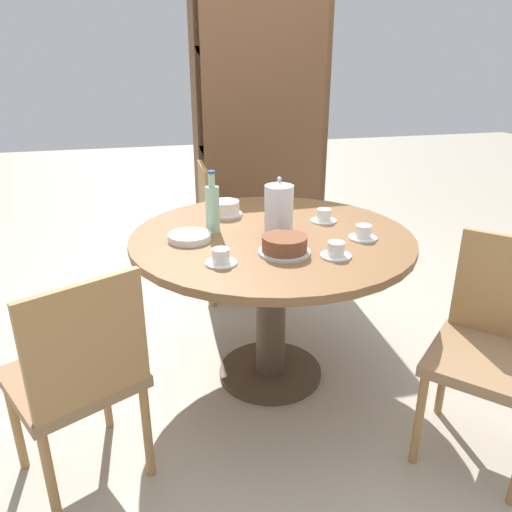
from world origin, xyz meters
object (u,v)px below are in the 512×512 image
object	(u,v)px
chair_b	(78,376)
bookshelf	(260,144)
coffee_pot	(279,207)
chair_a	(226,226)
chair_c	(493,346)
cup_d	(221,258)
cup_a	(336,251)
cake_second	(225,209)
cake_main	(284,245)
cup_c	(363,233)
water_bottle	(212,207)
cup_b	(324,216)

from	to	relation	value
chair_b	bookshelf	size ratio (longest dim) A/B	0.47
chair_b	coffee_pot	bearing A→B (deg)	-176.13
chair_a	coffee_pot	distance (m)	1.03
chair_c	cup_d	xyz separation A→B (m)	(-0.98, 0.40, 0.31)
chair_a	cup_d	distance (m)	1.32
cup_a	cake_second	bearing A→B (deg)	116.56
cake_main	cup_c	size ratio (longest dim) A/B	1.70
bookshelf	cake_main	xyz separation A→B (m)	(-0.34, -1.71, -0.12)
cake_main	cup_d	distance (m)	0.28
water_bottle	cake_main	bearing A→B (deg)	-54.99
coffee_pot	cup_c	size ratio (longest dim) A/B	2.02
cake_second	chair_a	bearing A→B (deg)	79.43
chair_a	cup_b	size ratio (longest dim) A/B	6.91
cup_d	chair_c	bearing A→B (deg)	-22.03
coffee_pot	cup_d	xyz separation A→B (m)	(-0.33, -0.31, -0.09)
bookshelf	cake_main	size ratio (longest dim) A/B	8.71
chair_c	bookshelf	bearing A→B (deg)	147.78
cake_main	cake_second	xyz separation A→B (m)	(-0.14, 0.57, -0.00)
chair_a	cake_second	distance (m)	0.72
cup_a	cup_c	world-z (taller)	same
chair_b	cup_d	size ratio (longest dim) A/B	6.91
cup_b	cup_d	size ratio (longest dim) A/B	1.00
cake_main	cup_d	xyz separation A→B (m)	(-0.27, -0.04, -0.01)
cake_second	cup_d	size ratio (longest dim) A/B	1.36
chair_c	bookshelf	size ratio (longest dim) A/B	0.47
cup_a	cup_d	world-z (taller)	same
bookshelf	water_bottle	bearing A→B (deg)	67.11
cake_second	cup_c	bearing A→B (deg)	-42.87
coffee_pot	cup_a	distance (m)	0.39
chair_a	water_bottle	distance (m)	0.99
bookshelf	water_bottle	xyz separation A→B (m)	(-0.58, -1.37, -0.04)
chair_c	cake_second	size ratio (longest dim) A/B	5.09
coffee_pot	chair_a	bearing A→B (deg)	94.30
chair_a	chair_b	distance (m)	1.68
chair_b	cake_main	bearing A→B (deg)	170.27
cup_d	coffee_pot	bearing A→B (deg)	43.88
bookshelf	cake_second	size ratio (longest dim) A/B	10.89
chair_c	coffee_pot	distance (m)	1.05
cake_main	cup_a	distance (m)	0.21
coffee_pot	cake_main	distance (m)	0.29
chair_c	cup_c	xyz separation A→B (m)	(-0.32, 0.53, 0.31)
cup_c	water_bottle	bearing A→B (deg)	157.86
chair_b	cake_second	bearing A→B (deg)	-156.65
chair_c	bookshelf	world-z (taller)	bookshelf
chair_a	cup_b	distance (m)	0.97
cup_c	cup_d	world-z (taller)	same
cup_b	cup_c	bearing A→B (deg)	-73.61
water_bottle	cup_c	size ratio (longest dim) A/B	2.23
chair_a	chair_b	world-z (taller)	same
chair_a	chair_c	xyz separation A→B (m)	(0.73, -1.66, 0.00)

